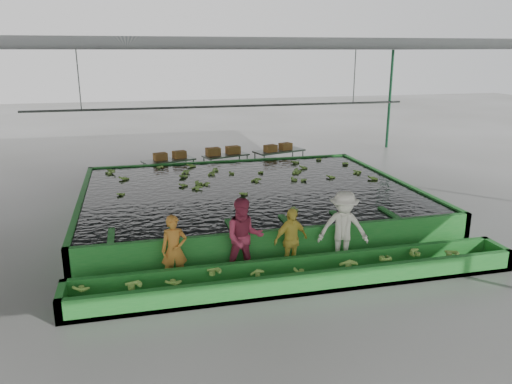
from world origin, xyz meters
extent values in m
plane|color=slate|center=(0.00, 0.00, 0.00)|extent=(80.00, 80.00, 0.00)
cube|color=slate|center=(0.00, 0.00, 5.00)|extent=(20.00, 22.00, 0.04)
cube|color=black|center=(0.00, 1.50, 0.85)|extent=(9.70, 7.70, 0.00)
cylinder|color=#59605B|center=(0.00, 5.00, 3.00)|extent=(0.08, 0.08, 14.00)
cylinder|color=#59605B|center=(-5.00, 5.00, 4.00)|extent=(0.04, 0.04, 2.00)
cylinder|color=#59605B|center=(5.00, 5.00, 4.00)|extent=(0.04, 0.04, 2.00)
imported|color=orange|center=(-2.66, -2.80, 0.78)|extent=(0.57, 0.38, 1.56)
imported|color=#AC324F|center=(-1.10, -2.80, 0.92)|extent=(0.94, 0.75, 1.83)
imported|color=#F1DA4B|center=(0.00, -2.80, 0.76)|extent=(0.96, 0.61, 1.52)
imported|color=white|center=(1.29, -2.80, 0.92)|extent=(1.33, 0.99, 1.84)
camera|label=1|loc=(-3.37, -13.00, 4.95)|focal=35.00mm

